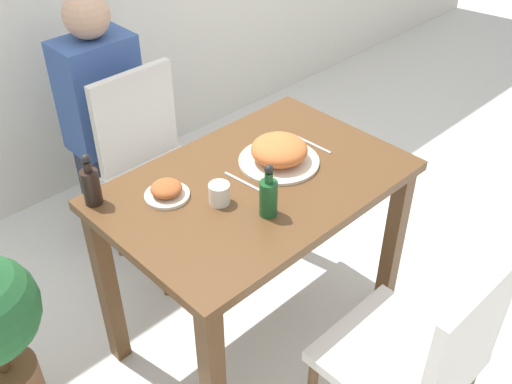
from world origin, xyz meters
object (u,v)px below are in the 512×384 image
at_px(side_plate, 167,191).
at_px(sauce_bottle, 91,185).
at_px(condiment_bottle, 268,196).
at_px(person_figure, 104,118).
at_px(food_plate, 279,152).
at_px(drink_cup, 219,194).
at_px(chair_near, 422,358).
at_px(chair_far, 155,161).

height_order(side_plate, sauce_bottle, sauce_bottle).
distance_m(condiment_bottle, person_figure, 1.23).
relative_size(side_plate, sauce_bottle, 0.80).
bearing_deg(side_plate, food_plate, -15.94).
xyz_separation_m(condiment_bottle, person_figure, (0.12, 1.20, -0.27)).
bearing_deg(condiment_bottle, side_plate, 120.96).
bearing_deg(side_plate, drink_cup, -53.75).
xyz_separation_m(chair_near, condiment_bottle, (-0.09, 0.56, 0.35)).
distance_m(chair_far, drink_cup, 0.79).
relative_size(side_plate, person_figure, 0.13).
relative_size(drink_cup, person_figure, 0.06).
xyz_separation_m(food_plate, person_figure, (-0.11, 1.02, -0.24)).
bearing_deg(condiment_bottle, chair_far, 80.32).
distance_m(chair_near, sauce_bottle, 1.15).
bearing_deg(drink_cup, chair_far, 72.72).
height_order(chair_near, sauce_bottle, sauce_bottle).
bearing_deg(chair_near, sauce_bottle, -65.50).
distance_m(side_plate, sauce_bottle, 0.24).
xyz_separation_m(chair_far, drink_cup, (-0.22, -0.69, 0.31)).
distance_m(side_plate, drink_cup, 0.18).
distance_m(sauce_bottle, person_figure, 0.94).
height_order(chair_far, person_figure, person_figure).
bearing_deg(drink_cup, food_plate, 4.92).
bearing_deg(drink_cup, chair_near, -77.23).
bearing_deg(food_plate, condiment_bottle, -142.54).
xyz_separation_m(drink_cup, person_figure, (0.20, 1.04, -0.23)).
relative_size(drink_cup, sauce_bottle, 0.38).
height_order(chair_far, food_plate, chair_far).
distance_m(chair_far, food_plate, 0.75).
bearing_deg(chair_near, drink_cup, -77.23).
relative_size(condiment_bottle, person_figure, 0.16).
bearing_deg(sauce_bottle, condiment_bottle, -49.98).
bearing_deg(chair_far, side_plate, -120.15).
relative_size(side_plate, drink_cup, 2.11).
distance_m(side_plate, person_figure, 0.98).
height_order(chair_near, drink_cup, chair_near).
bearing_deg(sauce_bottle, chair_far, 38.92).
relative_size(chair_near, chair_far, 1.00).
xyz_separation_m(drink_cup, condiment_bottle, (0.07, -0.15, 0.04)).
xyz_separation_m(chair_far, condiment_bottle, (-0.14, -0.84, 0.35)).
relative_size(chair_far, drink_cup, 12.57).
relative_size(chair_far, food_plate, 3.09).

